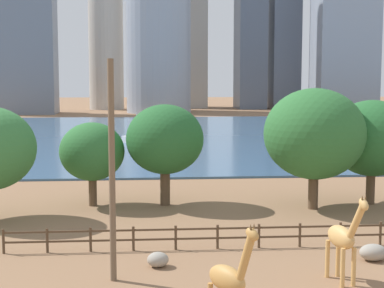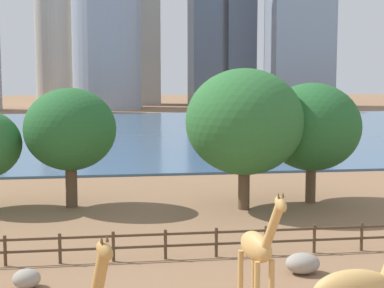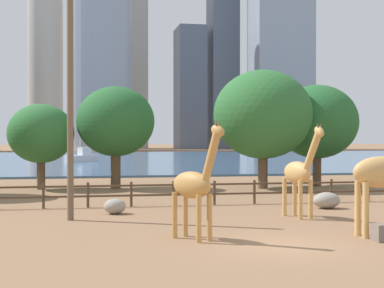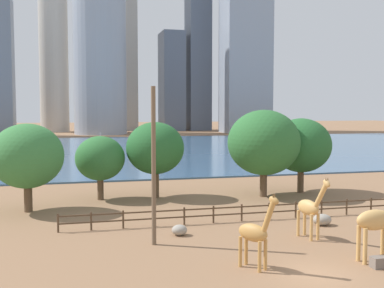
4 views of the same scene
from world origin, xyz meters
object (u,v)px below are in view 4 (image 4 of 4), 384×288
boulder_by_pole (322,220)px  tree_right_tall (27,156)px  giraffe_companion (310,208)px  tree_center_broad (301,145)px  tree_left_large (100,158)px  tree_left_small (155,148)px  giraffe_tall (255,233)px  utility_pole (154,166)px  boulder_near_fence (179,230)px  tree_right_small (264,143)px  giraffe_young (377,219)px  boat_ferry (102,151)px

boulder_by_pole → tree_right_tall: tree_right_tall is taller
giraffe_companion → tree_center_broad: bearing=143.7°
boulder_by_pole → tree_left_large: bearing=137.0°
giraffe_companion → tree_center_broad: (7.59, 16.18, 2.74)m
tree_left_large → tree_left_small: size_ratio=0.82×
giraffe_tall → boulder_by_pole: bearing=101.6°
utility_pole → tree_left_large: 16.16m
giraffe_companion → boulder_near_fence: 8.76m
boulder_by_pole → tree_right_tall: size_ratio=0.19×
utility_pole → tree_right_small: (13.10, 13.73, 0.30)m
tree_left_large → tree_right_small: bearing=-8.3°
tree_right_small → boulder_near_fence: bearing=-132.8°
giraffe_tall → tree_right_tall: tree_right_tall is taller
boulder_near_fence → tree_right_small: bearing=47.2°
tree_left_small → giraffe_young: bearing=-68.7°
giraffe_young → boulder_by_pole: giraffe_young is taller
giraffe_young → tree_center_broad: 22.40m
boulder_by_pole → tree_center_broad: bearing=69.3°
giraffe_young → tree_center_broad: bearing=73.5°
giraffe_young → tree_right_small: (1.63, 20.06, 2.87)m
boat_ferry → tree_left_large: bearing=47.9°
giraffe_young → tree_right_tall: size_ratio=0.70×
giraffe_tall → giraffe_young: size_ratio=0.82×
tree_left_large → boat_ferry: 41.71m
boulder_by_pole → tree_left_large: (-15.07, 14.06, 3.46)m
giraffe_companion → boulder_by_pole: size_ratio=3.05×
giraffe_companion → tree_left_small: bearing=-167.9°
giraffe_companion → tree_right_tall: (-18.55, 13.23, 2.57)m
giraffe_companion → tree_right_tall: 22.93m
tree_left_large → tree_center_broad: bearing=-2.7°
tree_left_small → tree_right_small: bearing=-11.2°
utility_pole → boulder_by_pole: size_ratio=7.08×
tree_right_small → tree_center_broad: bearing=15.9°
tree_right_tall → boat_ferry: 46.41m
tree_left_small → boat_ferry: size_ratio=1.56×
tree_left_small → boulder_near_fence: bearing=-93.4°
giraffe_companion → utility_pole: 10.60m
tree_center_broad → tree_right_tall: 26.31m
tree_center_broad → tree_left_small: 14.88m
boulder_near_fence → tree_left_small: bearing=86.6°
tree_left_small → tree_right_small: 10.46m
utility_pole → boat_ferry: utility_pole is taller
tree_right_tall → boat_ferry: size_ratio=1.57×
giraffe_young → boat_ferry: size_ratio=1.10×
boulder_near_fence → tree_right_tall: 15.30m
boulder_near_fence → tree_left_small: size_ratio=0.14×
giraffe_companion → tree_left_small: tree_left_small is taller
utility_pole → tree_left_small: size_ratio=1.36×
giraffe_young → tree_right_tall: tree_right_tall is taller
giraffe_tall → tree_left_large: bearing=165.8°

